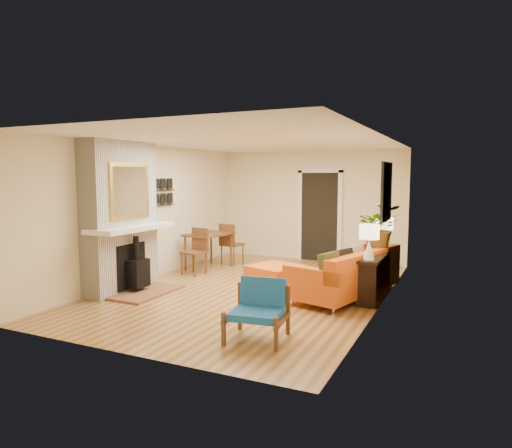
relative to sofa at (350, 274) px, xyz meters
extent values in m
plane|color=#BF8349|center=(-1.69, -0.25, -0.38)|extent=(6.50, 6.50, 0.00)
plane|color=white|center=(-1.69, -0.25, 2.22)|extent=(6.50, 6.50, 0.00)
plane|color=#F2E9BD|center=(-1.69, 3.00, 0.92)|extent=(4.50, 0.00, 4.50)
plane|color=#F2E9BD|center=(-1.69, -3.50, 0.92)|extent=(4.50, 0.00, 4.50)
plane|color=#F2E9BD|center=(-3.94, -0.25, 0.92)|extent=(0.00, 6.50, 6.50)
plane|color=#F2E9BD|center=(0.56, -0.25, 0.92)|extent=(0.00, 6.50, 6.50)
cube|color=black|center=(-1.44, 2.97, 0.67)|extent=(0.88, 0.06, 2.10)
cube|color=white|center=(-1.93, 2.96, 0.67)|extent=(0.10, 0.08, 2.18)
cube|color=white|center=(-0.95, 2.96, 0.67)|extent=(0.10, 0.08, 2.18)
cube|color=white|center=(-1.44, 2.96, 1.75)|extent=(1.08, 0.08, 0.10)
cube|color=black|center=(0.53, 0.15, 1.37)|extent=(0.04, 0.85, 0.95)
cube|color=slate|center=(0.50, 0.15, 1.37)|extent=(0.01, 0.70, 0.80)
cube|color=black|center=(-3.90, 0.10, 1.04)|extent=(0.06, 0.95, 0.02)
cube|color=black|center=(-3.90, 0.10, 1.34)|extent=(0.06, 0.95, 0.02)
cube|color=white|center=(-3.73, -1.25, 1.48)|extent=(0.42, 1.50, 1.48)
cube|color=white|center=(-3.73, -1.25, 0.18)|extent=(0.42, 1.50, 1.12)
cube|color=white|center=(-3.48, -1.25, 0.74)|extent=(0.60, 1.68, 0.08)
cube|color=black|center=(-3.52, -1.25, 0.07)|extent=(0.03, 0.72, 0.78)
cube|color=brown|center=(-3.22, -1.25, -0.36)|extent=(0.75, 1.30, 0.04)
cube|color=black|center=(-3.40, -1.25, -0.04)|extent=(0.30, 0.36, 0.48)
cylinder|color=black|center=(-3.40, -1.25, 0.40)|extent=(0.10, 0.10, 0.40)
cube|color=gold|center=(-3.51, -1.25, 1.37)|extent=(0.04, 0.95, 0.95)
cube|color=silver|center=(-3.49, -1.25, 1.37)|extent=(0.01, 0.82, 0.82)
cylinder|color=silver|center=(-0.70, -0.82, -0.33)|extent=(0.05, 0.05, 0.11)
cylinder|color=silver|center=(0.01, -1.02, -0.33)|extent=(0.05, 0.05, 0.11)
cylinder|color=silver|center=(-0.18, 1.07, -0.33)|extent=(0.05, 0.05, 0.11)
cylinder|color=silver|center=(0.54, 0.87, -0.33)|extent=(0.05, 0.05, 0.11)
cube|color=red|center=(-0.08, 0.03, -0.12)|extent=(1.51, 2.39, 0.32)
cube|color=red|center=(0.27, -0.07, 0.22)|extent=(0.79, 2.20, 0.37)
cube|color=red|center=(-0.35, -0.95, 0.14)|extent=(0.97, 0.44, 0.21)
cube|color=red|center=(0.19, 1.00, 0.14)|extent=(0.97, 0.44, 0.21)
cube|color=#454C20|center=(-0.09, -0.85, 0.27)|extent=(0.32, 0.46, 0.44)
cube|color=black|center=(0.02, -0.44, 0.27)|extent=(0.32, 0.46, 0.44)
cube|color=#A5A5A0|center=(0.13, -0.03, 0.27)|extent=(0.32, 0.46, 0.44)
cube|color=maroon|center=(0.23, 0.32, 0.27)|extent=(0.32, 0.46, 0.44)
cube|color=black|center=(0.34, 0.73, 0.27)|extent=(0.32, 0.46, 0.44)
cylinder|color=silver|center=(-1.77, -0.17, -0.35)|extent=(0.05, 0.05, 0.06)
cylinder|color=silver|center=(-1.14, -0.38, -0.35)|extent=(0.05, 0.05, 0.06)
cylinder|color=silver|center=(-1.55, 0.45, -0.35)|extent=(0.05, 0.05, 0.06)
cylinder|color=silver|center=(-0.93, 0.24, -0.35)|extent=(0.05, 0.05, 0.06)
cube|color=red|center=(-1.35, 0.04, -0.15)|extent=(1.03, 1.03, 0.35)
cube|color=brown|center=(-0.88, -2.49, -0.12)|extent=(0.14, 0.67, 0.04)
cube|color=brown|center=(-0.84, -2.79, -0.19)|extent=(0.05, 0.05, 0.39)
cube|color=brown|center=(-0.92, -2.20, -0.07)|extent=(0.05, 0.05, 0.63)
cube|color=brown|center=(-0.24, -2.41, -0.12)|extent=(0.14, 0.67, 0.04)
cube|color=brown|center=(-0.20, -2.70, -0.19)|extent=(0.05, 0.05, 0.39)
cube|color=brown|center=(-0.28, -2.11, -0.07)|extent=(0.05, 0.05, 0.63)
cube|color=#1D69AF|center=(-0.56, -2.45, -0.06)|extent=(0.66, 0.63, 0.09)
cube|color=#1D69AF|center=(-0.59, -2.18, 0.15)|extent=(0.61, 0.23, 0.37)
cube|color=brown|center=(-3.34, 1.05, 0.36)|extent=(0.85, 1.10, 0.04)
cylinder|color=brown|center=(-3.68, 0.66, -0.02)|extent=(0.05, 0.05, 0.73)
cylinder|color=brown|center=(-3.12, 0.57, -0.02)|extent=(0.05, 0.05, 0.73)
cylinder|color=brown|center=(-3.56, 1.52, -0.02)|extent=(0.05, 0.05, 0.73)
cylinder|color=brown|center=(-3.00, 1.44, -0.02)|extent=(0.05, 0.05, 0.73)
cube|color=brown|center=(-3.29, 0.37, 0.07)|extent=(0.48, 0.48, 0.04)
cube|color=brown|center=(-3.26, 0.57, 0.32)|extent=(0.43, 0.10, 0.47)
cylinder|color=brown|center=(-3.48, 0.23, -0.16)|extent=(0.04, 0.04, 0.45)
cylinder|color=brown|center=(-3.14, 0.18, -0.16)|extent=(0.04, 0.04, 0.45)
cylinder|color=brown|center=(-3.43, 0.57, -0.16)|extent=(0.04, 0.04, 0.45)
cylinder|color=brown|center=(-3.09, 0.52, -0.16)|extent=(0.04, 0.04, 0.45)
cube|color=brown|center=(-3.09, 1.68, 0.07)|extent=(0.48, 0.48, 0.04)
cube|color=brown|center=(-3.12, 1.47, 0.32)|extent=(0.43, 0.10, 0.47)
cylinder|color=brown|center=(-3.29, 1.53, -0.16)|extent=(0.04, 0.04, 0.45)
cylinder|color=brown|center=(-2.95, 1.48, -0.16)|extent=(0.04, 0.04, 0.45)
cylinder|color=brown|center=(-3.24, 1.87, -0.16)|extent=(0.04, 0.04, 0.45)
cylinder|color=brown|center=(-2.90, 1.82, -0.16)|extent=(0.04, 0.04, 0.45)
cube|color=black|center=(0.38, 0.33, 0.32)|extent=(0.34, 1.85, 0.05)
cube|color=black|center=(0.38, -0.52, -0.04)|extent=(0.30, 0.04, 0.68)
cube|color=black|center=(0.38, 1.18, -0.04)|extent=(0.30, 0.04, 0.68)
cone|color=white|center=(0.38, -0.39, 0.49)|extent=(0.18, 0.18, 0.30)
cylinder|color=white|center=(0.38, -0.39, 0.67)|extent=(0.03, 0.03, 0.06)
cylinder|color=#FFEABF|center=(0.38, -0.39, 0.77)|extent=(0.30, 0.30, 0.22)
cone|color=white|center=(0.38, 0.99, 0.49)|extent=(0.18, 0.18, 0.30)
cylinder|color=white|center=(0.38, 0.99, 0.67)|extent=(0.03, 0.03, 0.06)
cylinder|color=#FFEABF|center=(0.38, 0.99, 0.77)|extent=(0.30, 0.30, 0.22)
imported|color=#1E5919|center=(0.37, 0.55, 0.74)|extent=(0.85, 0.78, 0.81)
camera|label=1|loc=(1.74, -7.38, 1.62)|focal=32.00mm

